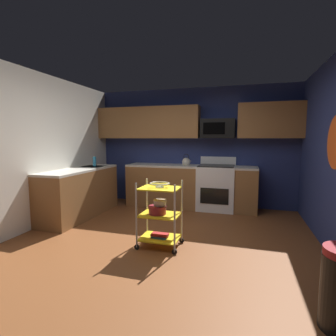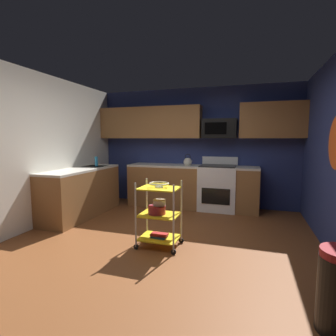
{
  "view_description": "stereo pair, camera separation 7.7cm",
  "coord_description": "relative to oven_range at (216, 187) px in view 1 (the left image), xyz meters",
  "views": [
    {
      "loc": [
        1.13,
        -3.36,
        1.49
      ],
      "look_at": [
        0.01,
        0.38,
        1.05
      ],
      "focal_mm": 27.79,
      "sensor_mm": 36.0,
      "label": 1
    },
    {
      "loc": [
        1.21,
        -3.34,
        1.49
      ],
      "look_at": [
        0.01,
        0.38,
        1.05
      ],
      "focal_mm": 27.79,
      "sensor_mm": 36.0,
      "label": 2
    }
  ],
  "objects": [
    {
      "name": "mixing_bowl_small",
      "position": [
        -0.54,
        -2.14,
        0.14
      ],
      "size": [
        0.18,
        0.18,
        0.08
      ],
      "color": "silver",
      "rests_on": "rolling_cart"
    },
    {
      "name": "book_stack",
      "position": [
        -0.53,
        -2.16,
        -0.32
      ],
      "size": [
        0.24,
        0.18,
        0.05
      ],
      "color": "#1E4C8C",
      "rests_on": "rolling_cart"
    },
    {
      "name": "kettle",
      "position": [
        -0.65,
        -0.0,
        0.52
      ],
      "size": [
        0.21,
        0.18,
        0.26
      ],
      "color": "beige",
      "rests_on": "counter_run"
    },
    {
      "name": "oven_range",
      "position": [
        0.0,
        0.0,
        0.0
      ],
      "size": [
        0.76,
        0.65,
        1.1
      ],
      "color": "white",
      "rests_on": "ground"
    },
    {
      "name": "microwave",
      "position": [
        -0.0,
        0.1,
        1.22
      ],
      "size": [
        0.7,
        0.39,
        0.4
      ],
      "color": "black"
    },
    {
      "name": "wall_left",
      "position": [
        -2.79,
        -2.1,
        0.82
      ],
      "size": [
        0.06,
        4.8,
        2.6
      ],
      "primitive_type": "cube",
      "color": "silver",
      "rests_on": "ground"
    },
    {
      "name": "counter_run",
      "position": [
        -1.33,
        -0.5,
        -0.01
      ],
      "size": [
        3.59,
        2.46,
        0.92
      ],
      "color": "brown",
      "rests_on": "ground"
    },
    {
      "name": "floor",
      "position": [
        -0.56,
        -2.1,
        -0.5
      ],
      "size": [
        4.4,
        4.8,
        0.04
      ],
      "primitive_type": "cube",
      "color": "brown",
      "rests_on": "ground"
    },
    {
      "name": "wall_back",
      "position": [
        -0.56,
        0.33,
        0.82
      ],
      "size": [
        4.52,
        0.06,
        2.6
      ],
      "primitive_type": "cube",
      "color": "navy",
      "rests_on": "ground"
    },
    {
      "name": "mixing_bowl_large",
      "position": [
        -0.57,
        -2.16,
        0.04
      ],
      "size": [
        0.25,
        0.25,
        0.11
      ],
      "color": "maroon",
      "rests_on": "rolling_cart"
    },
    {
      "name": "rolling_cart",
      "position": [
        -0.53,
        -2.16,
        -0.03
      ],
      "size": [
        0.6,
        0.42,
        0.91
      ],
      "color": "silver",
      "rests_on": "ground"
    },
    {
      "name": "fruit_bowl",
      "position": [
        -0.53,
        -2.16,
        0.4
      ],
      "size": [
        0.27,
        0.27,
        0.07
      ],
      "color": "silver",
      "rests_on": "rolling_cart"
    },
    {
      "name": "wall_flower_decal",
      "position": [
        1.64,
        -1.78,
        0.97
      ],
      "size": [
        0.0,
        0.68,
        0.68
      ],
      "primitive_type": "cylinder",
      "rotation": [
        0.0,
        1.57,
        0.0
      ],
      "color": "#E5591E"
    },
    {
      "name": "upper_cabinets",
      "position": [
        -0.69,
        0.13,
        1.37
      ],
      "size": [
        4.4,
        0.33,
        0.7
      ],
      "color": "brown"
    },
    {
      "name": "dish_soap_bottle",
      "position": [
        -2.43,
        -0.76,
        0.54
      ],
      "size": [
        0.06,
        0.06,
        0.2
      ],
      "primitive_type": "cylinder",
      "color": "#2D8CBF",
      "rests_on": "counter_run"
    }
  ]
}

